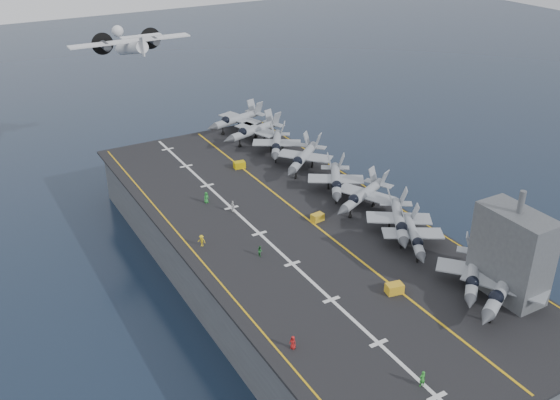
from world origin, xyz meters
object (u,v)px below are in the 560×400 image
island_superstructure (513,244)px  transport_plane (131,48)px  fighter_jet_0 (503,286)px  tow_cart_a (394,288)px

island_superstructure → transport_plane: transport_plane is taller
fighter_jet_0 → transport_plane: transport_plane is taller
island_superstructure → tow_cart_a: (-12.85, 7.17, -6.82)m
island_superstructure → fighter_jet_0: (-2.52, -1.64, -4.71)m
fighter_jet_0 → tow_cart_a: size_ratio=7.69×
fighter_jet_0 → tow_cart_a: 13.74m
tow_cart_a → transport_plane: (-9.95, 74.72, 17.88)m
island_superstructure → transport_plane: 85.72m
fighter_jet_0 → transport_plane: (-20.28, 83.53, 15.77)m
tow_cart_a → transport_plane: 77.47m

